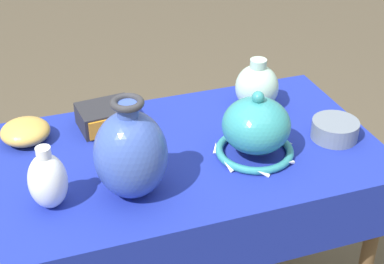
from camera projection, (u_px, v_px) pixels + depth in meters
display_table at (182, 179)px, 1.72m from camera, size 1.14×0.65×0.80m
vase_tall_bulbous at (131, 153)px, 1.45m from camera, size 0.19×0.19×0.27m
vase_dome_bell at (256, 129)px, 1.62m from camera, size 0.23×0.24×0.20m
mosaic_tile_box at (106, 117)px, 1.77m from camera, size 0.18×0.15×0.07m
pot_squat_slate at (335, 129)px, 1.72m from camera, size 0.14×0.14×0.06m
jar_round_celadon at (257, 87)px, 1.85m from camera, size 0.14×0.14×0.17m
jar_round_porcelain at (48, 180)px, 1.43m from camera, size 0.10×0.10×0.17m
bowl_shallow_ochre at (25, 132)px, 1.71m from camera, size 0.14×0.14×0.06m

